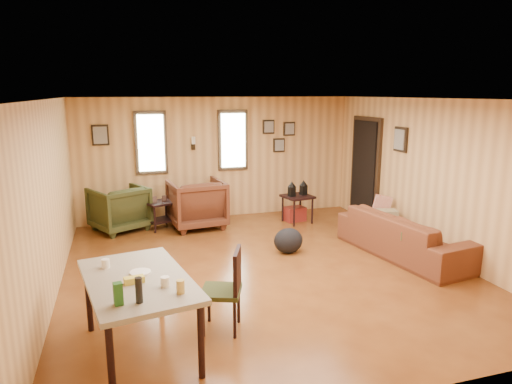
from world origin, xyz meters
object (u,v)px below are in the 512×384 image
(recliner_brown, at_px, (197,201))
(end_table, at_px, (160,210))
(recliner_green, at_px, (119,206))
(sofa, at_px, (405,228))
(dining_table, at_px, (138,285))
(side_table, at_px, (298,194))

(recliner_brown, bearing_deg, end_table, -14.17)
(recliner_brown, xyz_separation_m, recliner_green, (-1.39, 0.21, -0.05))
(sofa, xyz_separation_m, dining_table, (-4.06, -1.61, 0.26))
(dining_table, bearing_deg, side_table, 40.06)
(sofa, relative_size, dining_table, 1.37)
(side_table, bearing_deg, dining_table, -129.81)
(sofa, bearing_deg, dining_table, 102.89)
(sofa, bearing_deg, recliner_green, 48.87)
(recliner_brown, distance_m, dining_table, 4.26)
(recliner_brown, height_order, recliner_green, recliner_brown)
(end_table, distance_m, dining_table, 4.22)
(end_table, bearing_deg, dining_table, -97.99)
(recliner_green, distance_m, side_table, 3.35)
(end_table, xyz_separation_m, side_table, (2.58, -0.36, 0.21))
(recliner_green, bearing_deg, recliner_brown, 143.98)
(sofa, xyz_separation_m, side_table, (-0.90, 2.19, 0.12))
(recliner_green, bearing_deg, side_table, 144.46)
(recliner_green, distance_m, end_table, 0.74)
(sofa, xyz_separation_m, recliner_green, (-4.21, 2.67, 0.01))
(recliner_brown, distance_m, recliner_green, 1.41)
(end_table, bearing_deg, sofa, -36.26)
(end_table, relative_size, dining_table, 0.38)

